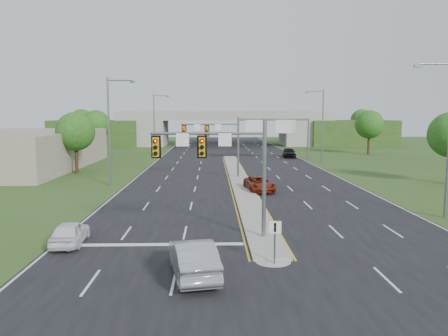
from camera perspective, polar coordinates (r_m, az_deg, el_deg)
name	(u,v)px	position (r m, az deg, el deg)	size (l,w,h in m)	color
ground	(263,239)	(26.07, 5.18, -9.22)	(240.00, 240.00, 0.00)	#2E4619
road	(234,168)	(60.37, 1.28, 0.06)	(24.00, 160.00, 0.02)	black
median	(239,180)	(48.48, 1.99, -1.54)	(2.00, 54.00, 0.16)	gray
median_nose	(273,260)	(22.26, 6.41, -11.83)	(2.00, 2.00, 0.16)	gray
lane_markings	(231,173)	(54.31, 0.97, -0.70)	(23.72, 160.00, 0.01)	gold
signal_mast_near	(225,159)	(24.93, 0.14, 1.14)	(6.62, 0.60, 7.00)	slate
signal_mast_far	(218,137)	(49.86, -0.73, 4.05)	(6.62, 0.60, 7.00)	slate
keep_right_sign	(275,235)	(21.34, 6.66, -8.68)	(0.60, 0.13, 2.20)	slate
sign_gantry	(272,128)	(70.48, 6.35, 5.27)	(11.58, 0.44, 6.67)	slate
overpass	(224,130)	(104.97, 0.06, 4.93)	(80.00, 14.00, 8.10)	gray
lightpole_l_mid	(111,126)	(46.04, -14.56, 5.30)	(2.85, 0.25, 11.00)	slate
lightpole_l_far	(155,121)	(80.53, -8.97, 6.05)	(2.85, 0.25, 11.00)	slate
lightpole_r_near	(447,132)	(34.04, 27.12, 4.26)	(2.85, 0.25, 11.00)	slate
lightpole_r_far	(321,123)	(66.89, 12.59, 5.80)	(2.85, 0.25, 11.00)	slate
tree_l_near	(75,132)	(57.47, -18.84, 4.51)	(4.80, 4.80, 7.60)	#382316
tree_l_mid	(96,125)	(82.59, -16.38, 5.46)	(5.20, 5.20, 8.12)	#382316
tree_r_mid	(369,124)	(84.98, 18.46, 5.42)	(5.20, 5.20, 8.12)	#382316
tree_back_a	(82,120)	(123.91, -18.09, 5.95)	(6.00, 6.00, 8.85)	#382316
tree_back_b	(134,121)	(120.71, -11.66, 5.98)	(5.60, 5.60, 8.32)	#382316
tree_back_c	(311,121)	(121.90, 11.28, 5.99)	(5.60, 5.60, 8.32)	#382316
tree_back_d	(362,120)	(125.74, 17.55, 5.98)	(6.00, 6.00, 8.85)	#382316
commercial_building	(13,150)	(65.83, -25.80, 2.12)	(18.00, 30.00, 5.00)	gray
car_white	(70,233)	(26.20, -19.48, -7.96)	(1.58, 3.93, 1.34)	white
car_silver	(193,258)	(20.13, -4.09, -11.60)	(1.76, 5.04, 1.66)	#A5A6AC
car_far_a	(259,184)	(41.80, 4.63, -2.08)	(2.29, 4.96, 1.38)	maroon
car_far_c	(289,153)	(75.51, 8.50, 2.01)	(1.97, 4.90, 1.67)	black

